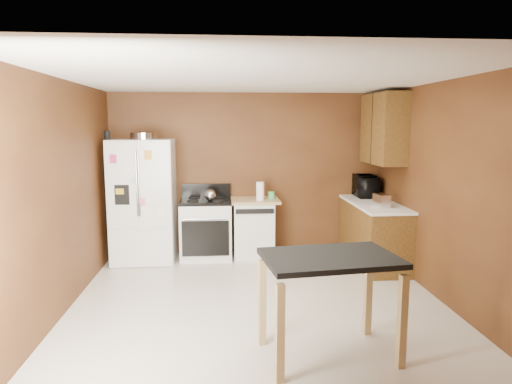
{
  "coord_description": "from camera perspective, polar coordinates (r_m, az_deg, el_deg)",
  "views": [
    {
      "loc": [
        -0.41,
        -4.87,
        2.01
      ],
      "look_at": [
        0.04,
        0.85,
        1.16
      ],
      "focal_mm": 32.0,
      "sensor_mm": 36.0,
      "label": 1
    }
  ],
  "objects": [
    {
      "name": "ceiling",
      "position": [
        4.91,
        0.37,
        14.14
      ],
      "size": [
        4.5,
        4.5,
        0.0
      ],
      "primitive_type": "plane",
      "rotation": [
        3.14,
        0.0,
        0.0
      ],
      "color": "white",
      "rests_on": "ground"
    },
    {
      "name": "right_cabinets",
      "position": [
        6.82,
        14.85,
        -1.17
      ],
      "size": [
        0.63,
        1.58,
        2.45
      ],
      "color": "brown",
      "rests_on": "ground"
    },
    {
      "name": "island",
      "position": [
        4.02,
        9.18,
        -9.87
      ],
      "size": [
        1.21,
        0.88,
        0.91
      ],
      "color": "black",
      "rests_on": "ground"
    },
    {
      "name": "kettle",
      "position": [
        6.72,
        -5.73,
        -0.4
      ],
      "size": [
        0.17,
        0.17,
        0.17
      ],
      "primitive_type": "sphere",
      "color": "silver",
      "rests_on": "gas_range"
    },
    {
      "name": "gas_range",
      "position": [
        6.97,
        -6.25,
        -4.47
      ],
      "size": [
        0.76,
        0.68,
        1.1
      ],
      "color": "white",
      "rests_on": "ground"
    },
    {
      "name": "refrigerator",
      "position": [
        6.92,
        -13.88,
        -1.07
      ],
      "size": [
        0.9,
        0.8,
        1.8
      ],
      "color": "white",
      "rests_on": "ground"
    },
    {
      "name": "green_canister",
      "position": [
        6.96,
        1.95,
        -0.4
      ],
      "size": [
        0.12,
        0.12,
        0.11
      ],
      "primitive_type": "cylinder",
      "rotation": [
        0.0,
        0.0,
        0.28
      ],
      "color": "#46B660",
      "rests_on": "dishwasher"
    },
    {
      "name": "dishwasher",
      "position": [
        7.01,
        -0.34,
        -4.43
      ],
      "size": [
        0.78,
        0.63,
        0.89
      ],
      "color": "white",
      "rests_on": "ground"
    },
    {
      "name": "wall_left",
      "position": [
        5.21,
        -23.34,
        -0.68
      ],
      "size": [
        0.0,
        4.5,
        4.5
      ],
      "primitive_type": "plane",
      "rotation": [
        1.57,
        0.0,
        1.57
      ],
      "color": "#563216",
      "rests_on": "ground"
    },
    {
      "name": "wall_back",
      "position": [
        7.17,
        -1.15,
        2.33
      ],
      "size": [
        4.2,
        0.0,
        4.2
      ],
      "primitive_type": "plane",
      "rotation": [
        1.57,
        0.0,
        0.0
      ],
      "color": "#563216",
      "rests_on": "ground"
    },
    {
      "name": "pen_cup",
      "position": [
        6.78,
        -18.11,
        6.76
      ],
      "size": [
        0.08,
        0.08,
        0.13
      ],
      "primitive_type": "cylinder",
      "color": "black",
      "rests_on": "refrigerator"
    },
    {
      "name": "paper_towel",
      "position": [
        6.8,
        0.52,
        0.11
      ],
      "size": [
        0.14,
        0.14,
        0.27
      ],
      "primitive_type": "cylinder",
      "rotation": [
        0.0,
        0.0,
        -0.23
      ],
      "color": "white",
      "rests_on": "dishwasher"
    },
    {
      "name": "wall_right",
      "position": [
        5.53,
        22.6,
        -0.14
      ],
      "size": [
        0.0,
        4.5,
        4.5
      ],
      "primitive_type": "plane",
      "rotation": [
        1.57,
        0.0,
        -1.57
      ],
      "color": "#563216",
      "rests_on": "ground"
    },
    {
      "name": "roasting_pan",
      "position": [
        6.83,
        -13.86,
        6.81
      ],
      "size": [
        0.38,
        0.38,
        0.1
      ],
      "primitive_type": "cylinder",
      "color": "silver",
      "rests_on": "refrigerator"
    },
    {
      "name": "microwave",
      "position": [
        7.31,
        13.5,
        0.66
      ],
      "size": [
        0.39,
        0.56,
        0.31
      ],
      "primitive_type": "imported",
      "rotation": [
        0.0,
        0.0,
        1.55
      ],
      "color": "black",
      "rests_on": "right_cabinets"
    },
    {
      "name": "wall_front",
      "position": [
        2.76,
        4.31,
        -7.64
      ],
      "size": [
        4.2,
        0.0,
        4.2
      ],
      "primitive_type": "plane",
      "rotation": [
        -1.57,
        0.0,
        0.0
      ],
      "color": "#563216",
      "rests_on": "ground"
    },
    {
      "name": "toaster",
      "position": [
        6.44,
        15.43,
        -1.04
      ],
      "size": [
        0.18,
        0.26,
        0.17
      ],
      "primitive_type": "cube",
      "rotation": [
        0.0,
        0.0,
        0.15
      ],
      "color": "silver",
      "rests_on": "right_cabinets"
    },
    {
      "name": "floor",
      "position": [
        5.28,
        0.34,
        -13.96
      ],
      "size": [
        4.5,
        4.5,
        0.0
      ],
      "primitive_type": "plane",
      "color": "beige",
      "rests_on": "ground"
    }
  ]
}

